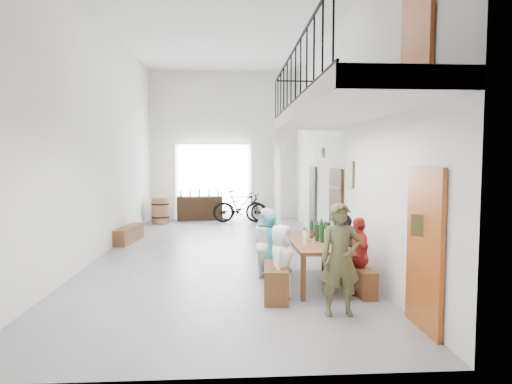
{
  "coord_description": "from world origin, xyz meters",
  "views": [
    {
      "loc": [
        0.22,
        -10.15,
        2.17
      ],
      "look_at": [
        0.81,
        -0.5,
        1.48
      ],
      "focal_mm": 30.0,
      "sensor_mm": 36.0,
      "label": 1
    }
  ],
  "objects": [
    {
      "name": "oak_barrel",
      "position": [
        -2.21,
        4.87,
        0.46
      ],
      "size": [
        0.62,
        0.62,
        0.91
      ],
      "color": "olive",
      "rests_on": "ground"
    },
    {
      "name": "tableware",
      "position": [
        1.75,
        -2.8,
        0.93
      ],
      "size": [
        0.51,
        1.01,
        0.35
      ],
      "color": "black",
      "rests_on": "tasting_table"
    },
    {
      "name": "guest_left_a",
      "position": [
        1.02,
        -3.59,
        0.59
      ],
      "size": [
        0.57,
        0.68,
        1.18
      ],
      "primitive_type": "imported",
      "rotation": [
        0.0,
        0.0,
        1.18
      ],
      "color": "white",
      "rests_on": "ground"
    },
    {
      "name": "counter_bottles",
      "position": [
        -0.9,
        5.65,
        1.02
      ],
      "size": [
        1.42,
        0.13,
        0.28
      ],
      "color": "black",
      "rests_on": "serving_counter"
    },
    {
      "name": "room_walls",
      "position": [
        0.0,
        0.0,
        3.55
      ],
      "size": [
        12.0,
        12.0,
        12.0
      ],
      "color": "white",
      "rests_on": "ground"
    },
    {
      "name": "host_standing",
      "position": [
        1.77,
        -4.32,
        0.8
      ],
      "size": [
        0.58,
        0.39,
        1.59
      ],
      "primitive_type": "imported",
      "rotation": [
        0.0,
        0.0,
        -0.01
      ],
      "color": "#484A29",
      "rests_on": "ground"
    },
    {
      "name": "serving_counter",
      "position": [
        -0.9,
        5.65,
        0.44
      ],
      "size": [
        1.69,
        0.58,
        0.88
      ],
      "primitive_type": "cube",
      "rotation": [
        0.0,
        0.0,
        0.07
      ],
      "color": "#321C0E",
      "rests_on": "ground"
    },
    {
      "name": "guest_right_b",
      "position": [
        2.22,
        -2.69,
        0.62
      ],
      "size": [
        0.64,
        1.21,
        1.24
      ],
      "primitive_type": "imported",
      "rotation": [
        0.0,
        0.0,
        -1.32
      ],
      "color": "black",
      "rests_on": "ground"
    },
    {
      "name": "bicycle_near",
      "position": [
        0.68,
        5.31,
        0.5
      ],
      "size": [
        2.03,
        1.19,
        1.01
      ],
      "primitive_type": "imported",
      "rotation": [
        0.0,
        0.0,
        1.28
      ],
      "color": "black",
      "rests_on": "ground"
    },
    {
      "name": "right_wall_decor",
      "position": [
        2.7,
        -1.87,
        1.74
      ],
      "size": [
        0.07,
        8.28,
        5.07
      ],
      "color": "#9E4816",
      "rests_on": "ground"
    },
    {
      "name": "balcony",
      "position": [
        1.98,
        -3.13,
        2.96
      ],
      "size": [
        1.52,
        5.62,
        4.0
      ],
      "color": "white",
      "rests_on": "ground"
    },
    {
      "name": "bicycle_far",
      "position": [
        0.56,
        4.91,
        0.56
      ],
      "size": [
        1.89,
        0.57,
        1.13
      ],
      "primitive_type": "imported",
      "rotation": [
        0.0,
        0.0,
        1.55
      ],
      "color": "black",
      "rests_on": "ground"
    },
    {
      "name": "bench_wall",
      "position": [
        2.34,
        -2.84,
        0.22
      ],
      "size": [
        0.34,
        1.94,
        0.44
      ],
      "primitive_type": "cube",
      "rotation": [
        0.0,
        0.0,
        0.05
      ],
      "color": "brown",
      "rests_on": "ground"
    },
    {
      "name": "gateway_portal",
      "position": [
        -0.4,
        5.94,
        1.4
      ],
      "size": [
        2.8,
        0.08,
        2.8
      ],
      "primitive_type": "cube",
      "color": "white",
      "rests_on": "ground"
    },
    {
      "name": "guest_left_b",
      "position": [
        0.93,
        -2.94,
        0.65
      ],
      "size": [
        0.36,
        0.51,
        1.3
      ],
      "primitive_type": "imported",
      "rotation": [
        0.0,
        0.0,
        1.69
      ],
      "color": "teal",
      "rests_on": "ground"
    },
    {
      "name": "guest_right_c",
      "position": [
        2.28,
        -2.07,
        0.54
      ],
      "size": [
        0.53,
        0.63,
        1.09
      ],
      "primitive_type": "imported",
      "rotation": [
        0.0,
        0.0,
        -1.16
      ],
      "color": "white",
      "rests_on": "ground"
    },
    {
      "name": "potted_plant",
      "position": [
        2.45,
        0.79,
        0.19
      ],
      "size": [
        0.36,
        0.32,
        0.37
      ],
      "primitive_type": "imported",
      "rotation": [
        0.0,
        0.0,
        0.09
      ],
      "color": "#1B501A",
      "rests_on": "ground"
    },
    {
      "name": "guest_right_a",
      "position": [
        2.32,
        -3.38,
        0.63
      ],
      "size": [
        0.33,
        0.75,
        1.26
      ],
      "primitive_type": "imported",
      "rotation": [
        0.0,
        0.0,
        -1.54
      ],
      "color": "#A6241C",
      "rests_on": "ground"
    },
    {
      "name": "guest_left_d",
      "position": [
        0.9,
        -1.84,
        0.53
      ],
      "size": [
        0.59,
        0.78,
        1.06
      ],
      "primitive_type": "imported",
      "rotation": [
        0.0,
        0.0,
        1.89
      ],
      "color": "teal",
      "rests_on": "ground"
    },
    {
      "name": "bench_inner",
      "position": [
        1.01,
        -2.85,
        0.26
      ],
      "size": [
        0.57,
        2.31,
        0.53
      ],
      "primitive_type": "cube",
      "rotation": [
        0.0,
        0.0,
        -0.09
      ],
      "color": "brown",
      "rests_on": "ground"
    },
    {
      "name": "guest_left_c",
      "position": [
        0.91,
        -2.36,
        0.66
      ],
      "size": [
        0.72,
        0.79,
        1.32
      ],
      "primitive_type": "imported",
      "rotation": [
        0.0,
        0.0,
        1.99
      ],
      "color": "white",
      "rests_on": "ground"
    },
    {
      "name": "tasting_table",
      "position": [
        1.71,
        -2.79,
        0.71
      ],
      "size": [
        0.86,
        2.1,
        0.79
      ],
      "rotation": [
        0.0,
        0.0,
        0.0
      ],
      "color": "brown",
      "rests_on": "ground"
    },
    {
      "name": "side_bench",
      "position": [
        -2.5,
        1.41,
        0.21
      ],
      "size": [
        0.51,
        1.54,
        0.43
      ],
      "primitive_type": "cube",
      "rotation": [
        0.0,
        0.0,
        -0.12
      ],
      "color": "brown",
      "rests_on": "ground"
    },
    {
      "name": "floor",
      "position": [
        0.0,
        0.0,
        0.0
      ],
      "size": [
        12.0,
        12.0,
        0.0
      ],
      "primitive_type": "plane",
      "color": "slate",
      "rests_on": "ground"
    }
  ]
}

